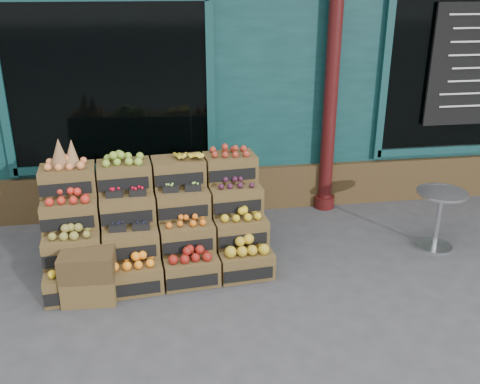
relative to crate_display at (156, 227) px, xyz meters
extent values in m
plane|color=#3B3B3D|center=(1.11, -0.81, -0.45)|extent=(60.00, 60.00, 0.00)
cube|color=#0F3536|center=(1.11, 4.39, 1.95)|extent=(12.00, 6.00, 4.80)
cube|color=#0F3536|center=(1.11, 1.44, 1.05)|extent=(12.00, 0.12, 3.00)
cube|color=#41301A|center=(1.11, 1.37, -0.15)|extent=(12.00, 0.18, 0.60)
cube|color=black|center=(-0.49, 1.37, 1.30)|extent=(2.40, 0.06, 2.00)
cube|color=black|center=(4.31, 1.37, 1.30)|extent=(2.40, 0.06, 2.00)
cylinder|color=#3B0D0D|center=(2.31, 1.24, 1.15)|extent=(0.18, 0.18, 3.20)
cube|color=black|center=(4.31, 1.29, 1.45)|extent=(1.30, 0.04, 1.60)
cube|color=brown|center=(-0.83, -0.54, -0.31)|extent=(0.60, 0.44, 0.28)
cube|color=black|center=(-0.82, -0.75, -0.34)|extent=(0.52, 0.06, 0.13)
cube|color=gold|center=(-0.83, -0.54, -0.12)|extent=(0.48, 0.34, 0.09)
cube|color=brown|center=(-0.25, -0.49, -0.31)|extent=(0.60, 0.44, 0.28)
cube|color=black|center=(-0.23, -0.70, -0.34)|extent=(0.52, 0.06, 0.13)
cube|color=orange|center=(-0.25, -0.49, -0.12)|extent=(0.48, 0.34, 0.10)
cube|color=brown|center=(0.34, -0.44, -0.31)|extent=(0.60, 0.44, 0.28)
cube|color=black|center=(0.36, -0.65, -0.34)|extent=(0.52, 0.06, 0.13)
cube|color=maroon|center=(0.34, -0.44, -0.11)|extent=(0.48, 0.34, 0.11)
cube|color=brown|center=(0.93, -0.39, -0.31)|extent=(0.60, 0.44, 0.28)
cube|color=black|center=(0.94, -0.60, -0.34)|extent=(0.52, 0.06, 0.13)
cube|color=#B5921F|center=(0.93, -0.39, -0.10)|extent=(0.48, 0.34, 0.13)
cube|color=brown|center=(-0.85, -0.31, -0.03)|extent=(0.60, 0.44, 0.28)
cube|color=black|center=(-0.84, -0.51, -0.05)|extent=(0.52, 0.06, 0.13)
cube|color=olive|center=(-0.85, -0.31, 0.16)|extent=(0.48, 0.34, 0.10)
cube|color=brown|center=(-0.27, -0.26, -0.03)|extent=(0.60, 0.44, 0.28)
cube|color=black|center=(-0.25, -0.46, -0.05)|extent=(0.52, 0.06, 0.13)
cube|color=#171931|center=(-0.27, -0.26, 0.13)|extent=(0.48, 0.34, 0.03)
cube|color=brown|center=(0.32, -0.21, -0.03)|extent=(0.60, 0.44, 0.28)
cube|color=black|center=(0.34, -0.41, -0.05)|extent=(0.52, 0.06, 0.13)
cube|color=orange|center=(0.32, -0.21, 0.15)|extent=(0.48, 0.34, 0.08)
cube|color=brown|center=(0.91, -0.16, -0.03)|extent=(0.60, 0.44, 0.28)
cube|color=black|center=(0.92, -0.36, -0.05)|extent=(0.52, 0.06, 0.13)
cube|color=gold|center=(0.91, -0.16, 0.16)|extent=(0.48, 0.34, 0.10)
cube|color=brown|center=(-0.87, -0.07, 0.26)|extent=(0.60, 0.44, 0.28)
cube|color=black|center=(-0.86, -0.27, 0.23)|extent=(0.52, 0.06, 0.13)
cube|color=red|center=(-0.87, -0.07, 0.45)|extent=(0.48, 0.34, 0.10)
cube|color=brown|center=(-0.29, -0.02, 0.26)|extent=(0.60, 0.44, 0.28)
cube|color=black|center=(-0.27, -0.22, 0.23)|extent=(0.52, 0.06, 0.13)
cube|color=red|center=(-0.29, -0.02, 0.42)|extent=(0.48, 0.34, 0.04)
cube|color=brown|center=(0.30, 0.03, 0.26)|extent=(0.60, 0.44, 0.28)
cube|color=black|center=(0.32, -0.17, 0.23)|extent=(0.52, 0.06, 0.13)
cube|color=#7CB54A|center=(0.30, 0.03, 0.42)|extent=(0.48, 0.34, 0.03)
cube|color=brown|center=(0.88, 0.08, 0.26)|extent=(0.60, 0.44, 0.28)
cube|color=black|center=(0.90, -0.12, 0.23)|extent=(0.52, 0.06, 0.13)
cube|color=#381427|center=(0.88, 0.08, 0.44)|extent=(0.48, 0.34, 0.07)
cube|color=brown|center=(-0.89, 0.17, 0.54)|extent=(0.60, 0.44, 0.28)
cube|color=black|center=(-0.88, -0.04, 0.51)|extent=(0.52, 0.06, 0.13)
cube|color=#E77F44|center=(-0.89, 0.17, 0.73)|extent=(0.48, 0.34, 0.09)
cube|color=brown|center=(-0.31, 0.22, 0.54)|extent=(0.60, 0.44, 0.28)
cube|color=black|center=(-0.29, 0.01, 0.51)|extent=(0.52, 0.06, 0.13)
cube|color=#84AA32|center=(-0.31, 0.22, 0.73)|extent=(0.48, 0.34, 0.10)
cube|color=brown|center=(0.28, 0.27, 0.54)|extent=(0.60, 0.44, 0.28)
cube|color=black|center=(0.30, 0.06, 0.51)|extent=(0.52, 0.06, 0.13)
cube|color=gold|center=(0.28, 0.27, 0.73)|extent=(0.48, 0.34, 0.09)
cube|color=brown|center=(0.86, 0.32, 0.54)|extent=(0.60, 0.44, 0.28)
cube|color=black|center=(0.88, 0.11, 0.51)|extent=(0.52, 0.06, 0.13)
cube|color=maroon|center=(0.86, 0.32, 0.73)|extent=(0.48, 0.34, 0.08)
cube|color=#41301A|center=(0.03, -0.23, -0.31)|extent=(2.36, 0.59, 0.28)
cube|color=#41301A|center=(0.01, 0.01, -0.17)|extent=(2.36, 0.59, 0.57)
cube|color=#41301A|center=(-0.02, 0.25, -0.03)|extent=(2.36, 0.59, 0.85)
cone|color=olive|center=(-0.95, 0.17, 0.85)|extent=(0.20, 0.20, 0.33)
cone|color=olive|center=(-0.83, 0.22, 0.82)|extent=(0.17, 0.17, 0.28)
cube|color=brown|center=(-0.67, -0.62, -0.32)|extent=(0.54, 0.39, 0.26)
cube|color=#41301A|center=(-0.67, -0.62, -0.06)|extent=(0.54, 0.39, 0.26)
cylinder|color=silver|center=(3.25, -0.13, -0.44)|extent=(0.42, 0.42, 0.03)
cylinder|color=silver|center=(3.25, -0.13, -0.10)|extent=(0.06, 0.06, 0.68)
cylinder|color=silver|center=(3.25, -0.13, 0.25)|extent=(0.57, 0.57, 0.03)
imported|color=#1B5F21|center=(-0.72, 2.18, 0.64)|extent=(0.81, 0.55, 2.17)
camera|label=1|loc=(0.09, -5.35, 2.54)|focal=40.00mm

